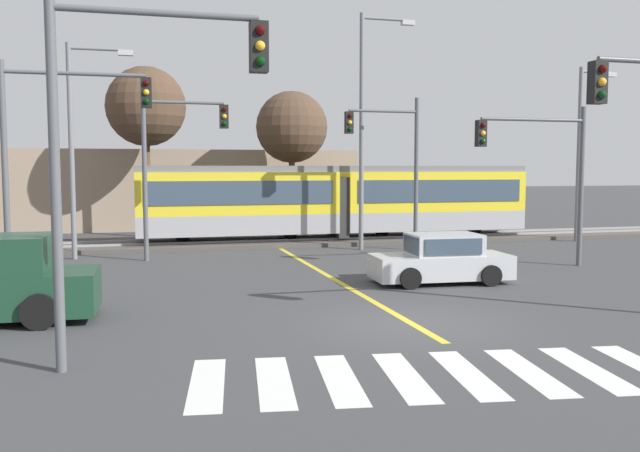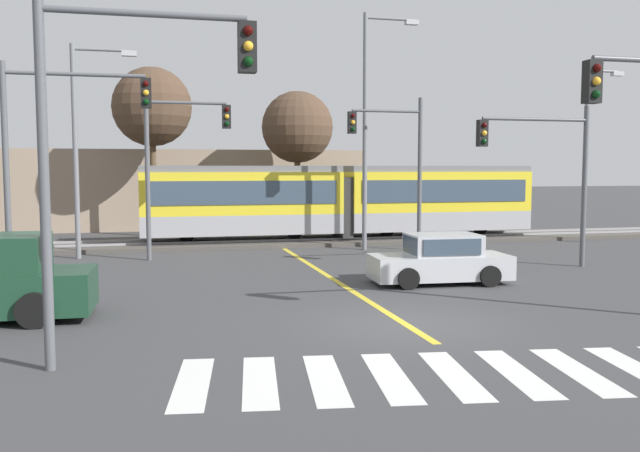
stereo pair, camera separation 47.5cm
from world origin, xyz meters
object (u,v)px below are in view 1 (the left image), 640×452
(light_rail_tram, at_px, (337,199))
(traffic_light_near_left, at_px, (126,119))
(sedan_crossing, at_px, (441,260))
(street_lamp_east, at_px, (582,144))
(traffic_light_mid_right, at_px, (545,161))
(street_lamp_centre, at_px, (366,118))
(bare_tree_west, at_px, (146,107))
(bare_tree_east, at_px, (292,128))
(street_lamp_west, at_px, (78,136))
(traffic_light_far_left, at_px, (172,151))
(traffic_light_mid_left, at_px, (55,137))
(traffic_light_far_right, at_px, (394,153))

(light_rail_tram, distance_m, traffic_light_near_left, 20.81)
(sedan_crossing, distance_m, street_lamp_east, 15.25)
(traffic_light_mid_right, relative_size, street_lamp_centre, 0.57)
(street_lamp_centre, relative_size, bare_tree_west, 1.16)
(bare_tree_east, bearing_deg, sedan_crossing, -86.44)
(street_lamp_west, distance_m, bare_tree_west, 8.70)
(light_rail_tram, xyz_separation_m, traffic_light_far_left, (-7.80, -4.41, 2.12))
(traffic_light_mid_left, distance_m, street_lamp_west, 6.22)
(traffic_light_near_left, bearing_deg, traffic_light_mid_right, 32.02)
(light_rail_tram, relative_size, traffic_light_near_left, 2.75)
(light_rail_tram, relative_size, street_lamp_west, 2.25)
(street_lamp_west, bearing_deg, traffic_light_mid_left, -91.28)
(traffic_light_mid_left, bearing_deg, bare_tree_east, 53.79)
(traffic_light_mid_right, distance_m, street_lamp_centre, 8.13)
(traffic_light_far_left, height_order, bare_tree_west, bare_tree_west)
(traffic_light_far_left, relative_size, street_lamp_west, 0.77)
(traffic_light_far_left, xyz_separation_m, street_lamp_west, (-3.47, 1.17, 0.55))
(traffic_light_far_right, xyz_separation_m, bare_tree_west, (-9.96, 8.76, 2.42))
(light_rail_tram, relative_size, street_lamp_centre, 1.85)
(street_lamp_east, bearing_deg, traffic_light_near_left, -142.48)
(traffic_light_mid_right, xyz_separation_m, street_lamp_centre, (-4.37, 6.60, 1.85))
(light_rail_tram, xyz_separation_m, traffic_light_mid_left, (-11.41, -9.46, 2.37))
(traffic_light_far_left, distance_m, traffic_light_near_left, 14.16)
(street_lamp_west, bearing_deg, traffic_light_far_left, -18.60)
(traffic_light_far_left, bearing_deg, street_lamp_east, 5.14)
(traffic_light_near_left, xyz_separation_m, street_lamp_west, (-2.03, 15.25, 0.35))
(street_lamp_centre, relative_size, street_lamp_east, 1.21)
(sedan_crossing, relative_size, street_lamp_centre, 0.43)
(traffic_light_mid_left, xyz_separation_m, bare_tree_west, (2.77, 14.29, 2.15))
(street_lamp_centre, distance_m, bare_tree_west, 12.07)
(light_rail_tram, xyz_separation_m, bare_tree_east, (-1.19, 4.50, 3.59))
(light_rail_tram, distance_m, sedan_crossing, 11.93)
(traffic_light_mid_left, relative_size, street_lamp_east, 0.80)
(traffic_light_far_right, bearing_deg, traffic_light_mid_left, -156.53)
(traffic_light_far_left, height_order, street_lamp_east, street_lamp_east)
(traffic_light_near_left, bearing_deg, light_rail_tram, 63.46)
(street_lamp_east, bearing_deg, street_lamp_west, -178.59)
(traffic_light_mid_left, relative_size, street_lamp_west, 0.80)
(light_rail_tram, distance_m, traffic_light_far_right, 4.65)
(traffic_light_near_left, bearing_deg, street_lamp_west, 97.59)
(street_lamp_west, relative_size, bare_tree_west, 0.96)
(street_lamp_centre, bearing_deg, light_rail_tram, 96.30)
(light_rail_tram, height_order, traffic_light_mid_right, traffic_light_mid_right)
(street_lamp_centre, bearing_deg, traffic_light_far_left, -171.32)
(traffic_light_far_left, bearing_deg, traffic_light_far_right, 3.03)
(traffic_light_far_left, distance_m, street_lamp_west, 3.70)
(traffic_light_near_left, xyz_separation_m, street_lamp_centre, (9.59, 15.33, 1.26))
(street_lamp_east, height_order, bare_tree_east, street_lamp_east)
(bare_tree_west, bearing_deg, traffic_light_near_left, -91.48)
(street_lamp_west, xyz_separation_m, bare_tree_west, (2.63, 8.08, 1.85))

